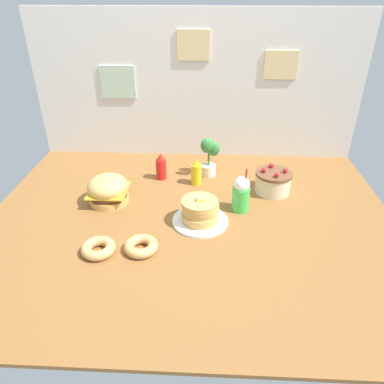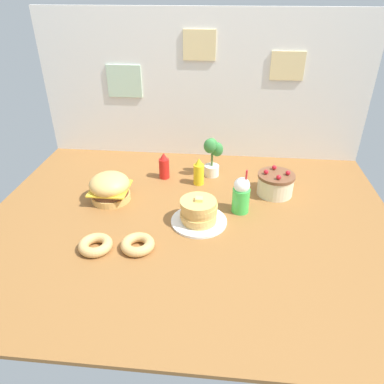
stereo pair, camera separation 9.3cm
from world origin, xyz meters
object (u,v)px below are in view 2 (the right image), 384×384
at_px(donut_pink_glaze, 95,245).
at_px(potted_plant, 212,155).
at_px(cream_soda_cup, 241,195).
at_px(mustard_bottle, 199,172).
at_px(donut_chocolate, 138,244).
at_px(ketchup_bottle, 164,166).
at_px(burger, 110,188).
at_px(layer_cake, 275,184).
at_px(pancake_stack, 199,213).

distance_m(donut_pink_glaze, potted_plant, 1.02).
xyz_separation_m(cream_soda_cup, donut_pink_glaze, (-0.73, -0.42, -0.08)).
relative_size(mustard_bottle, donut_chocolate, 1.08).
xyz_separation_m(mustard_bottle, donut_pink_glaze, (-0.46, -0.73, -0.06)).
bearing_deg(potted_plant, ketchup_bottle, -167.77).
relative_size(burger, layer_cake, 1.06).
bearing_deg(layer_cake, burger, -170.31).
xyz_separation_m(ketchup_bottle, potted_plant, (0.32, 0.07, 0.06)).
xyz_separation_m(burger, ketchup_bottle, (0.28, 0.32, 0.00)).
bearing_deg(cream_soda_cup, donut_chocolate, -142.38).
relative_size(mustard_bottle, donut_pink_glaze, 1.08).
bearing_deg(burger, layer_cake, 9.69).
bearing_deg(donut_pink_glaze, ketchup_bottle, 74.70).
xyz_separation_m(burger, donut_pink_glaze, (0.06, -0.48, -0.06)).
xyz_separation_m(layer_cake, mustard_bottle, (-0.49, 0.08, 0.01)).
bearing_deg(cream_soda_cup, donut_pink_glaze, -149.69).
relative_size(burger, potted_plant, 0.87).
distance_m(ketchup_bottle, cream_soda_cup, 0.63).
bearing_deg(donut_pink_glaze, donut_chocolate, 7.04).
height_order(layer_cake, mustard_bottle, mustard_bottle).
bearing_deg(burger, potted_plant, 32.71).
bearing_deg(donut_pink_glaze, pancake_stack, 29.97).
bearing_deg(cream_soda_cup, pancake_stack, -148.98).
bearing_deg(donut_chocolate, donut_pink_glaze, -172.96).
distance_m(burger, cream_soda_cup, 0.79).
bearing_deg(ketchup_bottle, donut_pink_glaze, -105.30).
bearing_deg(ketchup_bottle, donut_chocolate, -90.58).
height_order(burger, donut_pink_glaze, burger).
bearing_deg(pancake_stack, cream_soda_cup, 31.02).
bearing_deg(ketchup_bottle, mustard_bottle, -14.61).
bearing_deg(ketchup_bottle, layer_cake, -11.20).
distance_m(layer_cake, potted_plant, 0.47).
relative_size(burger, donut_chocolate, 1.43).
distance_m(pancake_stack, cream_soda_cup, 0.27).
distance_m(mustard_bottle, donut_chocolate, 0.75).
xyz_separation_m(cream_soda_cup, potted_plant, (-0.19, 0.44, 0.04)).
bearing_deg(cream_soda_cup, layer_cake, 45.51).
bearing_deg(donut_pink_glaze, layer_cake, 34.41).
bearing_deg(pancake_stack, mustard_bottle, 94.91).
relative_size(layer_cake, cream_soda_cup, 0.83).
xyz_separation_m(ketchup_bottle, donut_pink_glaze, (-0.22, -0.79, -0.06)).
height_order(donut_pink_glaze, potted_plant, potted_plant).
xyz_separation_m(burger, cream_soda_cup, (0.79, -0.05, 0.02)).
distance_m(burger, pancake_stack, 0.59).
distance_m(pancake_stack, donut_pink_glaze, 0.57).
distance_m(donut_chocolate, potted_plant, 0.91).
bearing_deg(ketchup_bottle, pancake_stack, -61.19).
height_order(cream_soda_cup, donut_chocolate, cream_soda_cup).
xyz_separation_m(donut_pink_glaze, potted_plant, (0.54, 0.86, 0.12)).
bearing_deg(pancake_stack, ketchup_bottle, 118.81).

